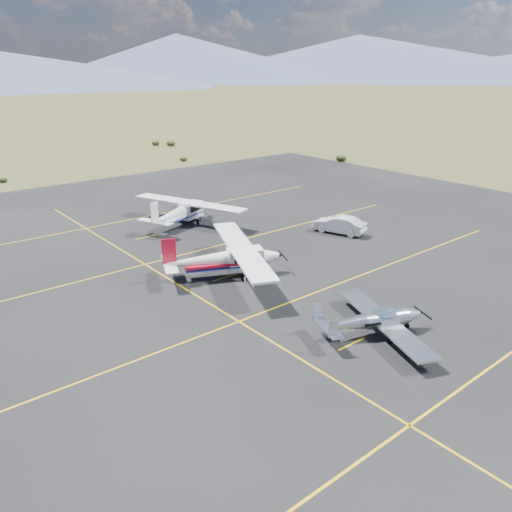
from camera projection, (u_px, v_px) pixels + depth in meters
name	position (u px, v px, depth m)	size (l,w,h in m)	color
ground	(340.00, 304.00, 29.55)	(1600.00, 1600.00, 0.00)	#383D1C
apron	(264.00, 269.00, 34.63)	(72.00, 72.00, 0.02)	black
aircraft_low_wing	(374.00, 320.00, 25.84)	(5.93, 7.90, 1.75)	silver
aircraft_cessna	(225.00, 258.00, 32.94)	(8.56, 11.34, 2.97)	white
aircraft_plain	(181.00, 211.00, 43.78)	(8.01, 11.12, 2.87)	white
sedan	(339.00, 225.00, 41.94)	(1.55, 4.44, 1.46)	silver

